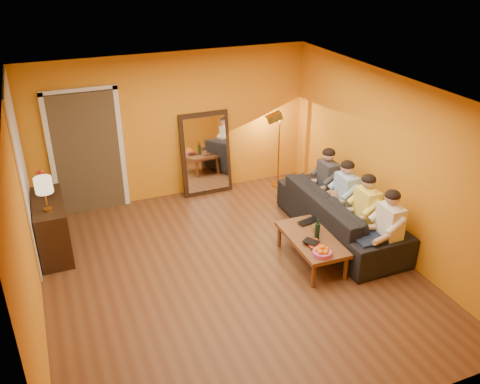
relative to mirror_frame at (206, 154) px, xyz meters
name	(u,v)px	position (x,y,z in m)	size (l,w,h in m)	color
room_shell	(220,181)	(-0.55, -2.26, 0.54)	(5.00, 5.50, 2.60)	brown
white_accent	(23,171)	(-3.04, -0.88, 0.54)	(0.02, 1.90, 2.58)	white
doorway_recess	(86,151)	(-2.05, 0.20, 0.29)	(1.06, 0.30, 2.10)	#3F2D19
door_jamb_left	(51,158)	(-2.62, 0.08, 0.29)	(0.08, 0.06, 2.20)	white
door_jamb_right	(122,149)	(-1.48, 0.08, 0.29)	(0.08, 0.06, 2.20)	white
door_header	(78,90)	(-2.05, 0.08, 1.36)	(1.22, 0.06, 0.08)	white
mirror_frame	(206,154)	(0.00, 0.00, 0.00)	(0.92, 0.06, 1.52)	black
mirror_glass	(206,154)	(0.00, -0.04, 0.00)	(0.78, 0.02, 1.36)	white
sideboard	(52,227)	(-2.79, -1.08, -0.34)	(0.44, 1.18, 0.85)	black
table_lamp	(45,195)	(-2.79, -1.38, 0.34)	(0.24, 0.24, 0.51)	beige
sofa	(341,214)	(1.45, -2.29, -0.39)	(0.99, 2.53, 0.74)	black
coffee_table	(311,250)	(0.64, -2.80, -0.55)	(0.62, 1.22, 0.42)	brown
floor_lamp	(279,151)	(1.34, -0.28, -0.04)	(0.30, 0.24, 1.44)	gold
dog	(337,213)	(1.42, -2.23, -0.39)	(0.40, 0.63, 0.74)	olive
person_far_left	(389,229)	(1.58, -3.29, -0.15)	(0.70, 0.44, 1.22)	white
person_mid_left	(366,212)	(1.58, -2.74, -0.15)	(0.70, 0.44, 1.22)	#FBE853
person_mid_right	(345,196)	(1.58, -2.19, -0.15)	(0.70, 0.44, 1.22)	#99C2ED
person_far_right	(327,183)	(1.58, -1.64, -0.15)	(0.70, 0.44, 1.22)	#35343A
fruit_bowl	(322,250)	(0.54, -3.25, -0.26)	(0.26, 0.26, 0.16)	#CB4785
wine_bottle	(317,229)	(0.69, -2.85, -0.18)	(0.07, 0.07, 0.31)	black
tumbler	(315,229)	(0.76, -2.68, -0.29)	(0.11, 0.11, 0.10)	#B27F3F
laptop	(311,223)	(0.82, -2.45, -0.33)	(0.36, 0.23, 0.03)	black
book_lower	(308,246)	(0.46, -3.00, -0.33)	(0.20, 0.27, 0.03)	black
book_mid	(308,244)	(0.47, -2.99, -0.31)	(0.17, 0.24, 0.02)	red
book_upper	(308,244)	(0.46, -3.01, -0.29)	(0.15, 0.21, 0.02)	black
vase	(45,188)	(-2.79, -0.83, 0.19)	(0.19, 0.19, 0.20)	black
flowers	(42,174)	(-2.79, -0.83, 0.42)	(0.17, 0.17, 0.42)	red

